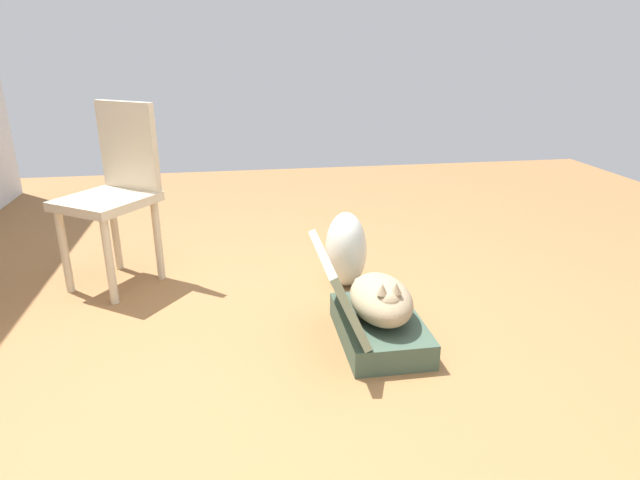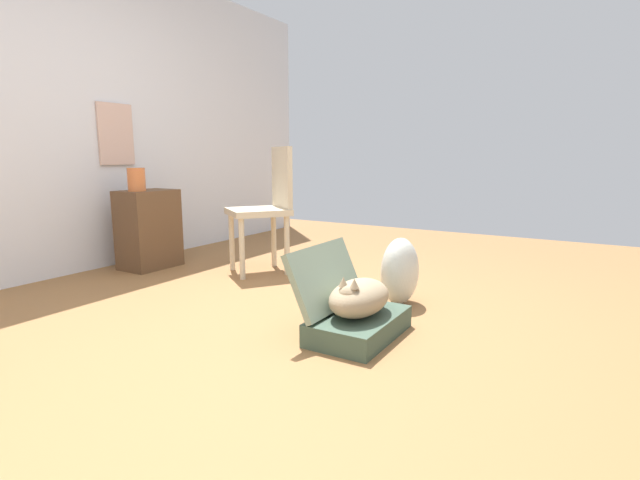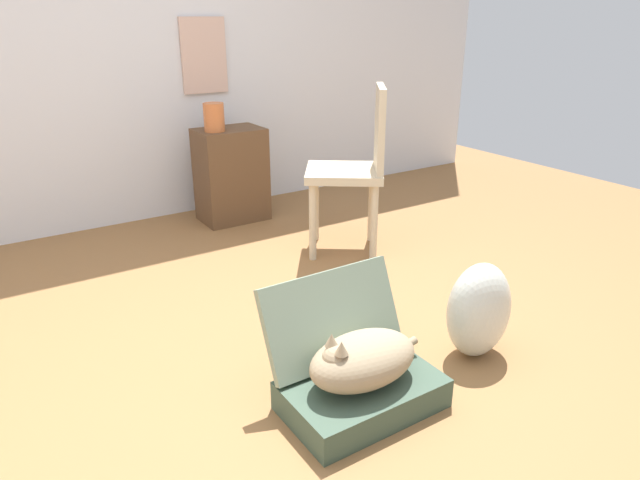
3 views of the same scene
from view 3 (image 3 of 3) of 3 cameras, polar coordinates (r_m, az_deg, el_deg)
name	(u,v)px [view 3 (image 3 of 3)]	position (r m, az deg, el deg)	size (l,w,h in m)	color
ground_plane	(294,362)	(2.53, -2.61, -12.11)	(7.68, 7.68, 0.00)	olive
wall_back	(117,31)	(4.21, -19.70, 19.07)	(6.40, 0.15, 2.60)	silver
suitcase_base	(362,394)	(2.25, 4.23, -15.16)	(0.59, 0.37, 0.12)	#384C3D
suitcase_lid	(333,318)	(2.25, 1.27, -7.78)	(0.59, 0.37, 0.04)	gray
cat	(362,360)	(2.15, 4.20, -11.86)	(0.52, 0.28, 0.23)	#998466
plastic_bag_white	(479,310)	(2.56, 15.60, -6.79)	(0.31, 0.23, 0.43)	silver
side_table	(231,175)	(4.15, -8.87, 6.45)	(0.46, 0.32, 0.66)	brown
vase_tall	(214,117)	(3.99, -10.57, 12.00)	(0.14, 0.14, 0.19)	#CC6B38
chair	(357,164)	(3.49, 3.71, 7.59)	(0.62, 0.61, 1.02)	beige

